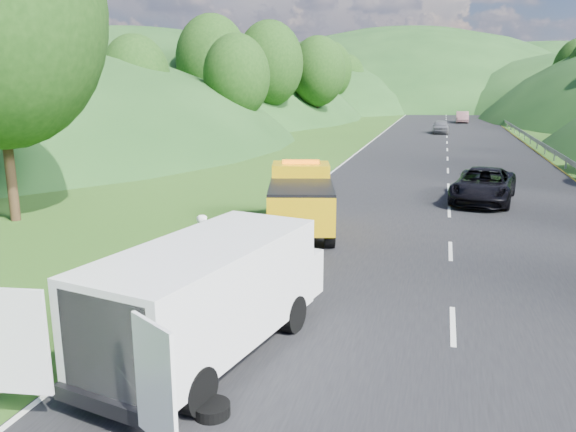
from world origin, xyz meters
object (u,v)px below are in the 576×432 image
(child, at_px, (245,294))
(suitcase, at_px, (187,259))
(white_van, at_px, (211,292))
(worker, at_px, (145,407))
(passing_suv, at_px, (482,202))
(woman, at_px, (206,274))
(tow_truck, at_px, (301,199))
(spare_tire, at_px, (212,416))

(child, relative_size, suitcase, 1.83)
(white_van, bearing_deg, worker, -88.57)
(suitcase, relative_size, passing_suv, 0.11)
(white_van, xyz_separation_m, woman, (-2.14, 4.54, -1.33))
(worker, xyz_separation_m, suitcase, (-2.48, 6.90, 0.31))
(tow_truck, xyz_separation_m, woman, (-1.50, -5.31, -1.23))
(suitcase, bearing_deg, spare_tire, -61.83)
(white_van, relative_size, woman, 4.10)
(passing_suv, bearing_deg, suitcase, -116.72)
(white_van, relative_size, suitcase, 11.53)
(tow_truck, xyz_separation_m, worker, (0.27, -11.92, -1.23))
(suitcase, bearing_deg, tow_truck, 66.26)
(woman, relative_size, suitcase, 2.81)
(woman, distance_m, suitcase, 0.83)
(spare_tire, bearing_deg, tow_truck, 97.01)
(tow_truck, bearing_deg, worker, -102.95)
(child, height_order, passing_suv, passing_suv)
(white_van, distance_m, spare_tire, 2.54)
(child, bearing_deg, passing_suv, 111.43)
(child, relative_size, passing_suv, 0.20)
(tow_truck, height_order, white_van, tow_truck)
(white_van, height_order, suitcase, white_van)
(tow_truck, relative_size, woman, 3.60)
(tow_truck, distance_m, passing_suv, 10.11)
(child, bearing_deg, woman, -169.22)
(suitcase, bearing_deg, white_van, -59.51)
(woman, distance_m, spare_tire, 7.18)
(worker, height_order, spare_tire, worker)
(white_van, height_order, passing_suv, white_van)
(worker, bearing_deg, passing_suv, 54.57)
(woman, bearing_deg, passing_suv, -56.61)
(tow_truck, bearing_deg, spare_tire, -97.24)
(white_van, height_order, woman, white_van)
(child, relative_size, spare_tire, 1.83)
(spare_tire, bearing_deg, passing_suv, 74.46)
(worker, relative_size, suitcase, 2.91)
(spare_tire, distance_m, passing_suv, 19.96)
(spare_tire, bearing_deg, suitcase, 118.17)
(woman, distance_m, passing_suv, 15.15)
(child, relative_size, worker, 0.63)
(white_van, relative_size, spare_tire, 11.53)
(white_van, height_order, child, white_van)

